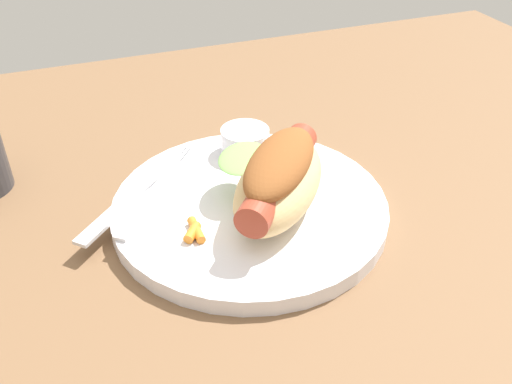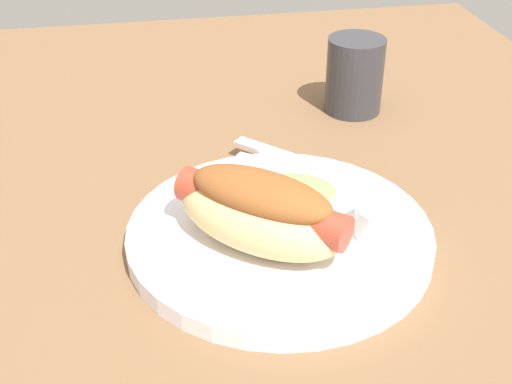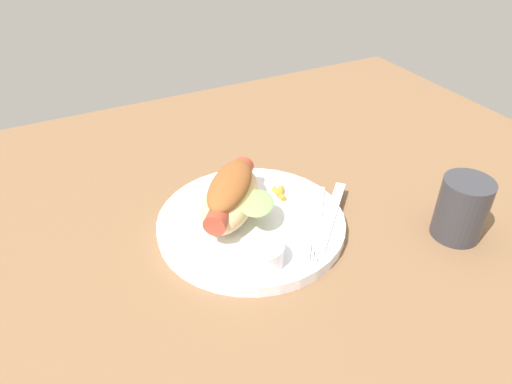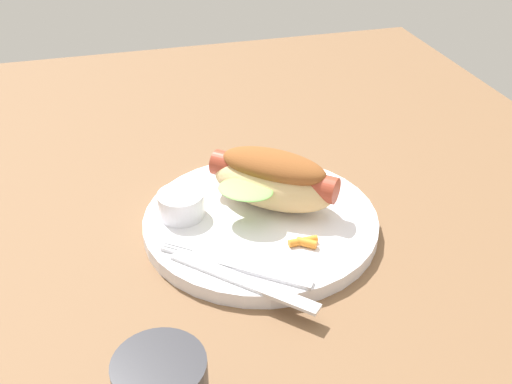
% 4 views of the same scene
% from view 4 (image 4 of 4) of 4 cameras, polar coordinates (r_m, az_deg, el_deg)
% --- Properties ---
extents(ground_plane, '(1.20, 0.90, 0.02)m').
position_cam_4_polar(ground_plane, '(0.68, 2.05, -3.74)').
color(ground_plane, brown).
extents(plate, '(0.26, 0.26, 0.02)m').
position_cam_4_polar(plate, '(0.67, 0.50, -2.98)').
color(plate, white).
rests_on(plate, ground_plane).
extents(hot_dog, '(0.14, 0.15, 0.06)m').
position_cam_4_polar(hot_dog, '(0.67, 1.59, 1.28)').
color(hot_dog, '#DBB77A').
rests_on(hot_dog, plate).
extents(sauce_ramekin, '(0.05, 0.05, 0.03)m').
position_cam_4_polar(sauce_ramekin, '(0.66, -7.01, -1.17)').
color(sauce_ramekin, white).
rests_on(sauce_ramekin, plate).
extents(fork, '(0.11, 0.13, 0.00)m').
position_cam_4_polar(fork, '(0.59, -1.71, -6.90)').
color(fork, silver).
rests_on(fork, plate).
extents(knife, '(0.12, 0.12, 0.00)m').
position_cam_4_polar(knife, '(0.58, -1.27, -8.28)').
color(knife, silver).
rests_on(knife, plate).
extents(carrot_garnish, '(0.02, 0.03, 0.01)m').
position_cam_4_polar(carrot_garnish, '(0.62, 4.57, -4.67)').
color(carrot_garnish, orange).
rests_on(carrot_garnish, plate).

